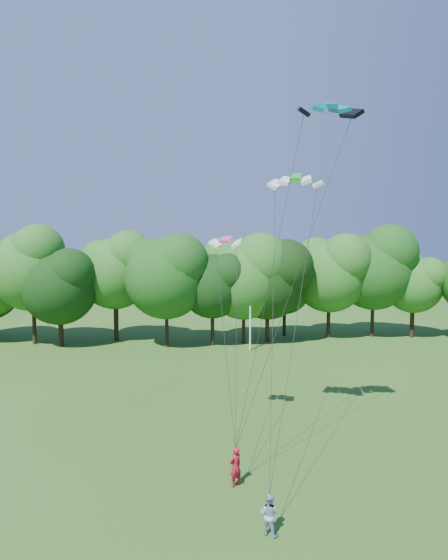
{
  "coord_description": "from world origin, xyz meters",
  "views": [
    {
      "loc": [
        -1.7,
        -12.96,
        10.59
      ],
      "look_at": [
        -1.05,
        13.0,
        8.65
      ],
      "focal_mm": 28.0,
      "sensor_mm": 36.0,
      "label": 1
    }
  ],
  "objects": [
    {
      "name": "utility_pole",
      "position": [
        2.1,
        31.24,
        3.93
      ],
      "size": [
        1.53,
        0.19,
        7.62
      ],
      "rotation": [
        0.0,
        0.0,
        -0.02
      ],
      "color": "silver",
      "rests_on": "ground"
    },
    {
      "name": "kite_flyer_left",
      "position": [
        -0.72,
        5.68,
        0.89
      ],
      "size": [
        0.77,
        0.74,
        1.78
      ],
      "primitive_type": "imported",
      "rotation": [
        0.0,
        0.0,
        3.83
      ],
      "color": "#AC1627",
      "rests_on": "ground"
    },
    {
      "name": "kite_flyer_right",
      "position": [
        0.35,
        2.38,
        0.77
      ],
      "size": [
        0.94,
        0.89,
        1.54
      ],
      "primitive_type": "imported",
      "rotation": [
        0.0,
        0.0,
        2.59
      ],
      "color": "#99ACD4",
      "rests_on": "ground"
    },
    {
      "name": "kite_teal",
      "position": [
        3.75,
        8.11,
        17.32
      ],
      "size": [
        3.03,
        1.53,
        0.65
      ],
      "rotation": [
        0.0,
        0.0,
        0.08
      ],
      "color": "#047C87",
      "rests_on": "ground"
    },
    {
      "name": "kite_green",
      "position": [
        2.6,
        9.79,
        14.21
      ],
      "size": [
        2.95,
        2.0,
        0.6
      ],
      "rotation": [
        0.0,
        0.0,
        -0.32
      ],
      "color": "green",
      "rests_on": "ground"
    },
    {
      "name": "kite_pink",
      "position": [
        -1.0,
        10.32,
        11.01
      ],
      "size": [
        1.91,
        1.29,
        0.38
      ],
      "rotation": [
        0.0,
        0.0,
        -0.28
      ],
      "color": "#E63FA1",
      "rests_on": "ground"
    },
    {
      "name": "tree_back_center",
      "position": [
        4.33,
        35.09,
        8.08
      ],
      "size": [
        8.9,
        8.9,
        12.94
      ],
      "color": "#332413",
      "rests_on": "ground"
    }
  ]
}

